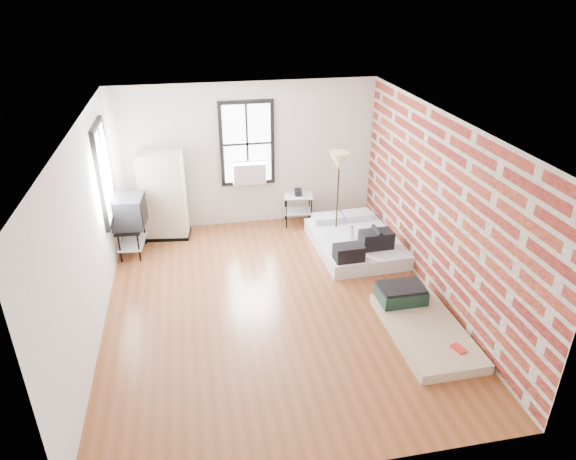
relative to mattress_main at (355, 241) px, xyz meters
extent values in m
plane|color=brown|center=(-1.75, -1.43, -0.17)|extent=(6.00, 6.00, 0.00)
cube|color=silver|center=(-1.75, 1.57, 1.23)|extent=(5.00, 0.01, 2.80)
cube|color=silver|center=(-1.75, -4.43, 1.23)|extent=(5.00, 0.01, 2.80)
cube|color=silver|center=(-4.25, -1.43, 1.23)|extent=(0.01, 6.00, 2.80)
cube|color=maroon|center=(0.75, -1.43, 1.23)|extent=(0.02, 6.00, 2.80)
cube|color=white|center=(-1.75, -1.43, 2.63)|extent=(5.00, 6.00, 0.01)
cube|color=white|center=(-1.75, 1.52, 1.48)|extent=(0.90, 0.02, 1.50)
cube|color=black|center=(-2.23, 1.54, 1.48)|extent=(0.07, 0.08, 1.64)
cube|color=black|center=(-1.26, 1.54, 1.48)|extent=(0.07, 0.08, 1.64)
cube|color=black|center=(-1.75, 1.54, 2.27)|extent=(0.90, 0.08, 0.07)
cube|color=black|center=(-1.75, 1.54, 0.70)|extent=(0.90, 0.08, 0.07)
cube|color=black|center=(-1.75, 1.51, 1.48)|extent=(0.04, 0.02, 1.50)
cube|color=black|center=(-1.75, 1.51, 1.48)|extent=(0.90, 0.02, 0.04)
cube|color=silver|center=(-1.75, 1.40, 0.95)|extent=(0.62, 0.30, 0.40)
cube|color=white|center=(-4.20, 0.37, 1.48)|extent=(0.02, 0.90, 1.50)
cube|color=black|center=(-4.22, -0.12, 1.48)|extent=(0.08, 0.07, 1.64)
cube|color=black|center=(-4.22, 0.85, 1.48)|extent=(0.08, 0.07, 1.64)
cube|color=black|center=(-4.22, 0.37, 2.27)|extent=(0.08, 0.90, 0.07)
cube|color=black|center=(-4.22, 0.37, 0.70)|extent=(0.08, 0.90, 0.07)
cube|color=black|center=(-4.19, 0.37, 1.48)|extent=(0.02, 0.04, 1.50)
cube|color=black|center=(-4.19, 0.37, 1.48)|extent=(0.02, 0.90, 0.04)
cube|color=silver|center=(0.00, 0.02, -0.04)|extent=(1.49, 1.98, 0.25)
cube|color=silver|center=(-0.33, 0.77, 0.14)|extent=(0.57, 0.38, 0.12)
cube|color=silver|center=(0.28, 0.79, 0.14)|extent=(0.57, 0.38, 0.12)
cube|color=black|center=(0.22, -0.42, 0.24)|extent=(0.57, 0.35, 0.30)
cylinder|color=black|center=(0.22, -0.42, 0.41)|extent=(0.09, 0.36, 0.08)
cube|color=black|center=(-0.37, -0.75, 0.22)|extent=(0.50, 0.32, 0.26)
cylinder|color=silver|center=(-0.09, -0.03, 0.20)|extent=(0.07, 0.07, 0.22)
cylinder|color=blue|center=(-0.09, -0.03, 0.32)|extent=(0.04, 0.04, 0.03)
cube|color=tan|center=(0.20, -2.57, -0.10)|extent=(0.99, 1.86, 0.15)
cube|color=black|center=(0.10, -1.90, 0.08)|extent=(0.69, 0.49, 0.21)
cube|color=black|center=(0.10, -1.90, 0.21)|extent=(0.65, 0.45, 0.04)
cube|color=red|center=(0.41, -3.11, -0.01)|extent=(0.18, 0.22, 0.02)
cube|color=black|center=(-3.37, 1.22, -0.14)|extent=(0.89, 0.58, 0.06)
cube|color=beige|center=(-3.37, 1.22, 0.70)|extent=(0.85, 0.54, 1.61)
cylinder|color=black|center=(-1.06, 1.13, 0.14)|extent=(0.02, 0.02, 0.61)
cylinder|color=black|center=(-0.58, 1.07, 0.14)|extent=(0.02, 0.02, 0.61)
cylinder|color=black|center=(-1.02, 1.51, 0.14)|extent=(0.02, 0.02, 0.61)
cylinder|color=black|center=(-0.53, 1.44, 0.14)|extent=(0.02, 0.02, 0.61)
cube|color=silver|center=(-0.80, 1.29, 0.44)|extent=(0.61, 0.51, 0.02)
cube|color=silver|center=(-0.80, 1.29, 0.11)|extent=(0.58, 0.49, 0.02)
cube|color=black|center=(-0.80, 1.29, 0.51)|extent=(0.16, 0.22, 0.11)
cylinder|color=#322610|center=(-0.23, 0.49, -0.15)|extent=(0.25, 0.25, 0.03)
cylinder|color=#322610|center=(-0.23, 0.49, 0.60)|extent=(0.03, 0.03, 1.48)
cone|color=tan|center=(-0.23, 0.49, 1.39)|extent=(0.37, 0.37, 0.33)
cylinder|color=black|center=(-4.16, 0.36, 0.10)|extent=(0.03, 0.03, 0.54)
cylinder|color=black|center=(-3.84, 0.33, 0.10)|extent=(0.03, 0.03, 0.54)
cylinder|color=black|center=(-4.10, 1.00, 0.10)|extent=(0.03, 0.03, 0.54)
cylinder|color=black|center=(-3.77, 0.97, 0.10)|extent=(0.03, 0.03, 0.54)
cube|color=black|center=(-3.97, 0.66, 0.37)|extent=(0.50, 0.81, 0.03)
cube|color=silver|center=(-3.97, 0.66, 0.05)|extent=(0.48, 0.79, 0.02)
cube|color=black|center=(-3.97, 0.66, 0.65)|extent=(0.60, 0.67, 0.54)
cube|color=black|center=(-3.70, 0.64, 0.65)|extent=(0.07, 0.52, 0.43)
camera|label=1|loc=(-2.79, -7.87, 4.35)|focal=32.00mm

